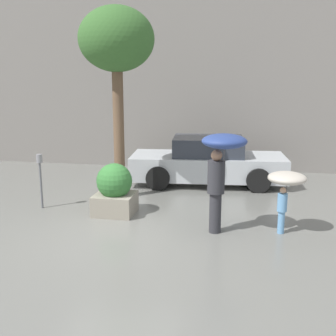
{
  "coord_description": "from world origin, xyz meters",
  "views": [
    {
      "loc": [
        2.48,
        -7.7,
        3.15
      ],
      "look_at": [
        0.78,
        1.6,
        1.05
      ],
      "focal_mm": 45.0,
      "sensor_mm": 36.0,
      "label": 1
    }
  ],
  "objects": [
    {
      "name": "ground_plane",
      "position": [
        0.0,
        0.0,
        0.0
      ],
      "size": [
        40.0,
        40.0,
        0.0
      ],
      "primitive_type": "plane",
      "color": "slate"
    },
    {
      "name": "parked_car_near",
      "position": [
        1.46,
        4.4,
        0.64
      ],
      "size": [
        4.58,
        2.21,
        1.38
      ],
      "rotation": [
        0.0,
        0.0,
        1.66
      ],
      "color": "#B7BCC1",
      "rests_on": "ground"
    },
    {
      "name": "building_facade",
      "position": [
        0.0,
        6.5,
        3.0
      ],
      "size": [
        18.0,
        0.3,
        6.0
      ],
      "color": "gray",
      "rests_on": "ground"
    },
    {
      "name": "parking_meter",
      "position": [
        -2.26,
        1.33,
        0.95
      ],
      "size": [
        0.14,
        0.14,
        1.32
      ],
      "color": "#595B60",
      "rests_on": "ground"
    },
    {
      "name": "street_tree",
      "position": [
        -0.66,
        2.54,
        3.89
      ],
      "size": [
        1.86,
        1.86,
        4.79
      ],
      "color": "brown",
      "rests_on": "ground"
    },
    {
      "name": "planter_box",
      "position": [
        -0.4,
        1.23,
        0.56
      ],
      "size": [
        0.91,
        0.86,
        1.19
      ],
      "color": "gray",
      "rests_on": "ground"
    },
    {
      "name": "person_adult",
      "position": [
        2.05,
        0.44,
        1.52
      ],
      "size": [
        0.88,
        0.88,
        2.04
      ],
      "rotation": [
        0.0,
        0.0,
        -0.36
      ],
      "color": "#2D2D33",
      "rests_on": "ground"
    },
    {
      "name": "person_child",
      "position": [
        3.34,
        0.69,
        1.05
      ],
      "size": [
        0.77,
        0.77,
        1.27
      ],
      "rotation": [
        0.0,
        0.0,
        0.67
      ],
      "color": "#669ED1",
      "rests_on": "ground"
    }
  ]
}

